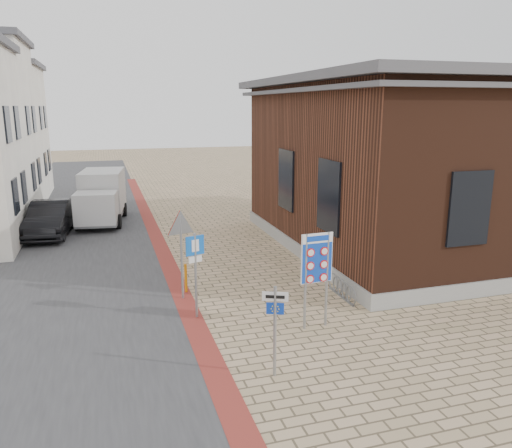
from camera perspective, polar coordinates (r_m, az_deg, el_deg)
ground at (r=12.79m, az=3.34°, el=-13.11°), size 120.00×120.00×0.00m
road_strip at (r=26.37m, az=-19.79°, el=0.09°), size 7.00×60.00×0.02m
curb_strip at (r=21.57m, az=-11.01°, el=-2.18°), size 0.60×40.00×0.02m
brick_building at (r=22.10m, az=19.35°, el=6.86°), size 13.00×13.00×6.80m
bike_rack at (r=15.52m, az=9.78°, el=-7.33°), size 0.08×1.80×0.60m
sedan at (r=24.30m, az=-22.47°, el=0.59°), size 2.04×4.75×1.52m
box_truck at (r=25.98m, az=-17.25°, el=3.00°), size 2.57×5.05×2.53m
border_sign at (r=12.90m, az=6.95°, el=-4.18°), size 0.87×0.11×2.56m
essen_sign at (r=10.70m, az=2.19°, el=-10.77°), size 0.52×0.26×2.04m
parking_sign at (r=13.52m, az=-6.95°, el=-4.24°), size 0.52×0.20×2.40m
yield_sign at (r=14.81m, az=-8.59°, el=-1.00°), size 0.93×0.31×2.68m
bollard at (r=15.75m, az=-8.02°, el=-6.18°), size 0.08×0.08×0.93m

